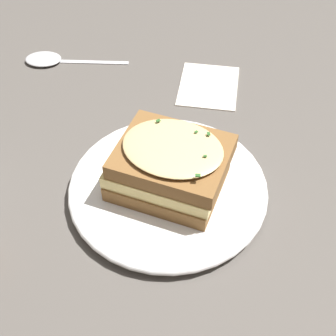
# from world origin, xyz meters

# --- Properties ---
(ground_plane) EXTENTS (2.40, 2.40, 0.00)m
(ground_plane) POSITION_xyz_m (0.00, 0.00, 0.00)
(ground_plane) COLOR #514C47
(dinner_plate) EXTENTS (0.25, 0.25, 0.02)m
(dinner_plate) POSITION_xyz_m (0.02, -0.01, 0.01)
(dinner_plate) COLOR white
(dinner_plate) RESTS_ON ground_plane
(sandwich) EXTENTS (0.13, 0.15, 0.07)m
(sandwich) POSITION_xyz_m (0.02, -0.01, 0.05)
(sandwich) COLOR brown
(sandwich) RESTS_ON dinner_plate
(spoon) EXTENTS (0.11, 0.17, 0.01)m
(spoon) POSITION_xyz_m (-0.12, -0.34, 0.00)
(spoon) COLOR silver
(spoon) RESTS_ON ground_plane
(napkin) EXTENTS (0.14, 0.13, 0.00)m
(napkin) POSITION_xyz_m (-0.20, -0.07, 0.00)
(napkin) COLOR silver
(napkin) RESTS_ON ground_plane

